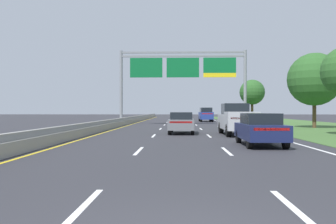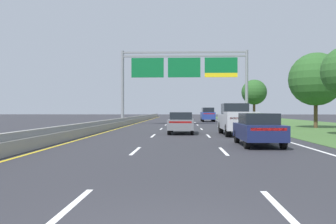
{
  "view_description": "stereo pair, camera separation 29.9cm",
  "coord_description": "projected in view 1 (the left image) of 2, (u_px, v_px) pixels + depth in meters",
  "views": [
    {
      "loc": [
        -0.15,
        -4.73,
        1.72
      ],
      "look_at": [
        -1.01,
        23.37,
        1.58
      ],
      "focal_mm": 38.75,
      "sensor_mm": 36.0,
      "label": 1
    },
    {
      "loc": [
        0.15,
        -4.72,
        1.72
      ],
      "look_at": [
        -1.01,
        23.37,
        1.58
      ],
      "focal_mm": 38.75,
      "sensor_mm": 36.0,
      "label": 2
    }
  ],
  "objects": [
    {
      "name": "car_grey_centre_lane_sedan",
      "position": [
        182.0,
        122.0,
        26.65
      ],
      "size": [
        1.95,
        4.45,
        1.57
      ],
      "rotation": [
        0.0,
        0.0,
        1.54
      ],
      "color": "slate",
      "rests_on": "ground"
    },
    {
      "name": "roadside_tree_mid",
      "position": [
        314.0,
        79.0,
        34.98
      ],
      "size": [
        5.11,
        5.11,
        7.26
      ],
      "color": "#4C3823",
      "rests_on": "ground"
    },
    {
      "name": "median_barrier_concrete",
      "position": [
        121.0,
        123.0,
        39.92
      ],
      "size": [
        0.6,
        110.0,
        0.85
      ],
      "color": "gray",
      "rests_on": "ground"
    },
    {
      "name": "overhead_sign_gantry",
      "position": [
        183.0,
        71.0,
        42.81
      ],
      "size": [
        15.06,
        0.42,
        8.81
      ],
      "color": "gray",
      "rests_on": "ground"
    },
    {
      "name": "pickup_truck_silver",
      "position": [
        237.0,
        119.0,
        25.12
      ],
      "size": [
        2.08,
        5.43,
        2.2
      ],
      "rotation": [
        0.0,
        0.0,
        1.58
      ],
      "color": "#B2B5BA",
      "rests_on": "ground"
    },
    {
      "name": "roadside_tree_far",
      "position": [
        252.0,
        92.0,
        52.1
      ],
      "size": [
        3.61,
        3.61,
        6.13
      ],
      "color": "#4C3823",
      "rests_on": "ground"
    },
    {
      "name": "lane_striping",
      "position": [
        180.0,
        126.0,
        39.26
      ],
      "size": [
        11.96,
        106.0,
        0.01
      ],
      "color": "white",
      "rests_on": "ground"
    },
    {
      "name": "ground_plane",
      "position": [
        180.0,
        126.0,
        39.72
      ],
      "size": [
        220.0,
        220.0,
        0.0
      ],
      "primitive_type": "plane",
      "color": "#2B2B30"
    },
    {
      "name": "car_navy_right_lane_sedan",
      "position": [
        260.0,
        129.0,
        17.56
      ],
      "size": [
        1.82,
        4.4,
        1.57
      ],
      "rotation": [
        0.0,
        0.0,
        1.57
      ],
      "color": "#161E47",
      "rests_on": "ground"
    },
    {
      "name": "grass_verge_right",
      "position": [
        309.0,
        126.0,
        39.29
      ],
      "size": [
        14.0,
        110.0,
        0.02
      ],
      "primitive_type": "cube",
      "color": "#3D602D",
      "rests_on": "ground"
    },
    {
      "name": "car_blue_right_lane_suv",
      "position": [
        206.0,
        114.0,
        54.42
      ],
      "size": [
        1.97,
        4.73,
        2.11
      ],
      "rotation": [
        0.0,
        0.0,
        1.59
      ],
      "color": "navy",
      "rests_on": "ground"
    }
  ]
}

